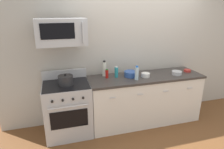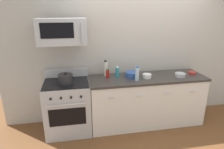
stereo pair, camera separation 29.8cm
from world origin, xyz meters
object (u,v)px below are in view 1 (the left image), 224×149
Objects in this scene: bottle_vinegar_white at (104,69)px; microwave at (62,32)px; bottle_dish_soap at (116,72)px; bowl_red_small at (187,71)px; bowl_blue_mixing at (131,74)px; stockpot at (66,80)px; bottle_hot_sauce_red at (107,74)px; range_oven at (68,108)px; bowl_steel_prep at (177,73)px; bowl_white_ceramic at (146,75)px; bottle_water_clear at (137,73)px.

microwave is at bearing -166.65° from bottle_vinegar_white.
bottle_dish_soap is at bearing -34.23° from bottle_vinegar_white.
bowl_red_small is (2.31, -0.03, -0.81)m from microwave.
stockpot is at bearing -174.90° from bowl_blue_mixing.
bowl_blue_mixing is at bearing -5.39° from bottle_hot_sauce_red.
range_oven is 2.36m from bowl_red_small.
stockpot is at bearing 179.00° from bowl_steel_prep.
bowl_white_ceramic is (-0.91, -0.05, 0.01)m from bowl_red_small.
microwave reaches higher than bowl_blue_mixing.
bowl_steel_prep is at bearing -8.72° from bottle_dish_soap.
bottle_dish_soap reaches higher than bowl_white_ceramic.
bottle_water_clear reaches higher than stockpot.
bottle_vinegar_white reaches higher than bowl_red_small.
bowl_white_ceramic is at bearing -20.24° from bowl_blue_mixing.
bottle_hot_sauce_red is (0.72, 0.09, 0.53)m from range_oven.
bottle_water_clear is 0.25m from bowl_white_ceramic.
bowl_red_small is (1.16, -0.04, -0.03)m from bowl_blue_mixing.
bottle_hot_sauce_red is (0.72, 0.05, -0.75)m from microwave.
bottle_water_clear is 1.23× the size of bottle_dish_soap.
bottle_water_clear is at bearing -80.35° from bowl_blue_mixing.
microwave is 2.17m from bowl_steel_prep.
microwave is 3.73× the size of bottle_dish_soap.
bottle_water_clear is at bearing -36.87° from bottle_dish_soap.
bottle_vinegar_white is (-0.02, 0.12, 0.06)m from bottle_hot_sauce_red.
bottle_vinegar_white is at bearing 145.77° from bottle_dish_soap.
bottle_vinegar_white reaches higher than bowl_blue_mixing.
bottle_water_clear reaches higher than bowl_blue_mixing.
bottle_vinegar_white reaches higher than bowl_white_ceramic.
bowl_red_small is at bearing -2.84° from bottle_hot_sauce_red.
bowl_white_ceramic reaches higher than bowl_red_small.
bottle_vinegar_white reaches higher than bottle_dish_soap.
bowl_white_ceramic reaches higher than bowl_steel_prep.
bottle_dish_soap reaches higher than stockpot.
bowl_red_small is at bearing 3.33° from bowl_white_ceramic.
bottle_dish_soap reaches higher than bottle_hot_sauce_red.
range_oven reaches higher than bowl_white_ceramic.
range_oven is at bearing 173.38° from bottle_water_clear.
bottle_water_clear reaches higher than bottle_dish_soap.
range_oven is at bearing 177.49° from bowl_steel_prep.
bowl_red_small is at bearing 7.53° from bottle_water_clear.
bottle_dish_soap is at bearing 177.10° from bowl_red_small.
microwave is 1.39m from bottle_water_clear.
range_oven is 0.53m from stockpot.
bowl_steel_prep is 0.76× the size of bowl_blue_mixing.
bottle_hot_sauce_red is at bearing 7.21° from range_oven.
bowl_red_small is at bearing -1.88° from bowl_blue_mixing.
bowl_white_ceramic is (-0.61, 0.05, 0.00)m from bowl_steel_prep.
bottle_water_clear is 1.19m from stockpot.
bottle_vinegar_white is (0.70, 0.21, 0.59)m from range_oven.
microwave is 4.80× the size of bowl_white_ceramic.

